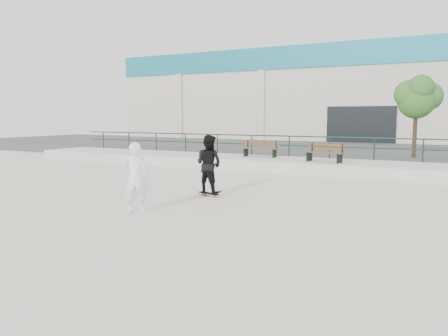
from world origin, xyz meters
The scene contains 11 objects.
ground centered at (0.00, 0.00, 0.00)m, with size 120.00×120.00×0.00m, color silver.
ledge centered at (0.00, 9.50, 0.25)m, with size 30.00×3.00×0.50m, color silver.
parking_strip centered at (0.00, 18.00, 0.25)m, with size 60.00×14.00×0.50m, color #3D3D3D.
railing centered at (0.00, 10.80, 1.24)m, with size 28.00×0.06×1.03m.
commercial_building centered at (0.00, 31.99, 4.58)m, with size 44.20×16.33×8.00m.
bench_left centered at (-2.17, 9.97, 0.90)m, with size 1.79×0.59×0.82m.
bench_right centered at (1.21, 9.12, 0.89)m, with size 1.78×0.84×0.79m.
tree centered at (4.50, 13.23, 3.41)m, with size 2.19×1.94×3.89m.
skateboard centered at (-0.59, 2.08, 0.07)m, with size 0.80×0.44×0.09m.
standing_skater centered at (-0.59, 2.08, 1.00)m, with size 0.88×0.69×1.81m, color black.
seated_skater centered at (-1.08, -0.87, 0.91)m, with size 0.67×0.44×1.83m, color white.
Camera 1 is at (6.04, -9.62, 2.49)m, focal length 35.00 mm.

